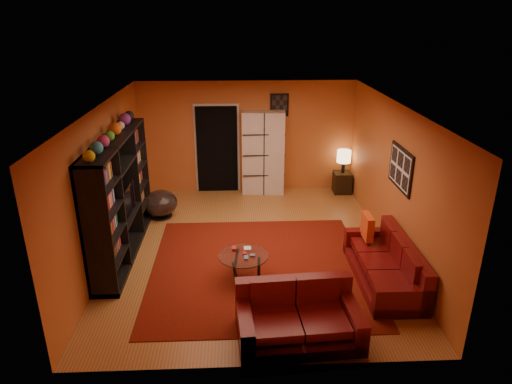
{
  "coord_description": "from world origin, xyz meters",
  "views": [
    {
      "loc": [
        -0.26,
        -7.38,
        4.02
      ],
      "look_at": [
        0.08,
        0.1,
        1.06
      ],
      "focal_mm": 32.0,
      "sensor_mm": 36.0,
      "label": 1
    }
  ],
  "objects_px": {
    "coffee_table": "(243,258)",
    "bowl_chair": "(160,203)",
    "loveseat": "(297,316)",
    "table_lamp": "(344,157)",
    "storage_cabinet": "(263,153)",
    "tv": "(123,202)",
    "entertainment_unit": "(120,197)",
    "sofa": "(389,265)",
    "side_table": "(342,182)"
  },
  "relations": [
    {
      "from": "loveseat",
      "to": "coffee_table",
      "type": "height_order",
      "value": "loveseat"
    },
    {
      "from": "coffee_table",
      "to": "bowl_chair",
      "type": "distance_m",
      "value": 2.96
    },
    {
      "from": "table_lamp",
      "to": "side_table",
      "type": "bearing_deg",
      "value": -90.0
    },
    {
      "from": "entertainment_unit",
      "to": "loveseat",
      "type": "distance_m",
      "value": 3.77
    },
    {
      "from": "storage_cabinet",
      "to": "side_table",
      "type": "relative_size",
      "value": 3.89
    },
    {
      "from": "loveseat",
      "to": "table_lamp",
      "type": "distance_m",
      "value": 5.41
    },
    {
      "from": "entertainment_unit",
      "to": "storage_cabinet",
      "type": "xyz_separation_m",
      "value": [
        2.65,
        2.8,
        -0.08
      ]
    },
    {
      "from": "table_lamp",
      "to": "entertainment_unit",
      "type": "bearing_deg",
      "value": -149.37
    },
    {
      "from": "storage_cabinet",
      "to": "bowl_chair",
      "type": "height_order",
      "value": "storage_cabinet"
    },
    {
      "from": "coffee_table",
      "to": "storage_cabinet",
      "type": "relative_size",
      "value": 0.42
    },
    {
      "from": "bowl_chair",
      "to": "table_lamp",
      "type": "relative_size",
      "value": 1.31
    },
    {
      "from": "sofa",
      "to": "side_table",
      "type": "bearing_deg",
      "value": 88.79
    },
    {
      "from": "bowl_chair",
      "to": "coffee_table",
      "type": "bearing_deg",
      "value": -55.35
    },
    {
      "from": "entertainment_unit",
      "to": "loveseat",
      "type": "xyz_separation_m",
      "value": [
        2.79,
        -2.41,
        -0.77
      ]
    },
    {
      "from": "storage_cabinet",
      "to": "sofa",
      "type": "bearing_deg",
      "value": -61.26
    },
    {
      "from": "sofa",
      "to": "bowl_chair",
      "type": "distance_m",
      "value": 4.78
    },
    {
      "from": "storage_cabinet",
      "to": "bowl_chair",
      "type": "bearing_deg",
      "value": -143.94
    },
    {
      "from": "sofa",
      "to": "coffee_table",
      "type": "xyz_separation_m",
      "value": [
        -2.3,
        0.2,
        0.08
      ]
    },
    {
      "from": "loveseat",
      "to": "table_lamp",
      "type": "height_order",
      "value": "table_lamp"
    },
    {
      "from": "sofa",
      "to": "storage_cabinet",
      "type": "bearing_deg",
      "value": 114.29
    },
    {
      "from": "tv",
      "to": "bowl_chair",
      "type": "bearing_deg",
      "value": -13.93
    },
    {
      "from": "entertainment_unit",
      "to": "loveseat",
      "type": "bearing_deg",
      "value": -40.85
    },
    {
      "from": "tv",
      "to": "side_table",
      "type": "bearing_deg",
      "value": -58.69
    },
    {
      "from": "coffee_table",
      "to": "sofa",
      "type": "bearing_deg",
      "value": -4.95
    },
    {
      "from": "bowl_chair",
      "to": "side_table",
      "type": "relative_size",
      "value": 1.42
    },
    {
      "from": "tv",
      "to": "side_table",
      "type": "relative_size",
      "value": 1.75
    },
    {
      "from": "bowl_chair",
      "to": "storage_cabinet",
      "type": "bearing_deg",
      "value": 31.09
    },
    {
      "from": "bowl_chair",
      "to": "tv",
      "type": "bearing_deg",
      "value": -103.93
    },
    {
      "from": "side_table",
      "to": "storage_cabinet",
      "type": "bearing_deg",
      "value": 176.31
    },
    {
      "from": "entertainment_unit",
      "to": "sofa",
      "type": "xyz_separation_m",
      "value": [
        4.41,
        -1.18,
        -0.76
      ]
    },
    {
      "from": "loveseat",
      "to": "coffee_table",
      "type": "relative_size",
      "value": 2.05
    },
    {
      "from": "tv",
      "to": "storage_cabinet",
      "type": "bearing_deg",
      "value": -42.49
    },
    {
      "from": "storage_cabinet",
      "to": "coffee_table",
      "type": "bearing_deg",
      "value": -93.29
    },
    {
      "from": "bowl_chair",
      "to": "loveseat",
      "type": "bearing_deg",
      "value": -58.5
    },
    {
      "from": "coffee_table",
      "to": "bowl_chair",
      "type": "relative_size",
      "value": 1.14
    },
    {
      "from": "storage_cabinet",
      "to": "loveseat",
      "type": "bearing_deg",
      "value": -83.51
    },
    {
      "from": "tv",
      "to": "storage_cabinet",
      "type": "height_order",
      "value": "storage_cabinet"
    },
    {
      "from": "loveseat",
      "to": "table_lamp",
      "type": "relative_size",
      "value": 3.06
    },
    {
      "from": "entertainment_unit",
      "to": "table_lamp",
      "type": "distance_m",
      "value": 5.26
    },
    {
      "from": "tv",
      "to": "side_table",
      "type": "distance_m",
      "value": 5.29
    },
    {
      "from": "coffee_table",
      "to": "side_table",
      "type": "xyz_separation_m",
      "value": [
        2.42,
        3.66,
        -0.11
      ]
    },
    {
      "from": "tv",
      "to": "coffee_table",
      "type": "relative_size",
      "value": 1.08
    },
    {
      "from": "coffee_table",
      "to": "table_lamp",
      "type": "xyz_separation_m",
      "value": [
        2.42,
        3.66,
        0.52
      ]
    },
    {
      "from": "storage_cabinet",
      "to": "table_lamp",
      "type": "xyz_separation_m",
      "value": [
        1.87,
        -0.12,
        -0.09
      ]
    },
    {
      "from": "coffee_table",
      "to": "table_lamp",
      "type": "bearing_deg",
      "value": 56.54
    },
    {
      "from": "tv",
      "to": "entertainment_unit",
      "type": "bearing_deg",
      "value": 49.64
    },
    {
      "from": "storage_cabinet",
      "to": "bowl_chair",
      "type": "relative_size",
      "value": 2.74
    },
    {
      "from": "storage_cabinet",
      "to": "table_lamp",
      "type": "bearing_deg",
      "value": 1.28
    },
    {
      "from": "entertainment_unit",
      "to": "coffee_table",
      "type": "xyz_separation_m",
      "value": [
        2.1,
        -0.98,
        -0.69
      ]
    },
    {
      "from": "side_table",
      "to": "table_lamp",
      "type": "bearing_deg",
      "value": 90.0
    }
  ]
}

